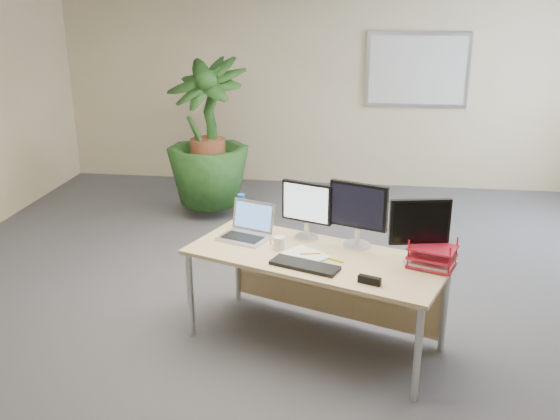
# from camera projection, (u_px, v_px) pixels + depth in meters

# --- Properties ---
(floor) EXTENTS (8.00, 8.00, 0.00)m
(floor) POSITION_uv_depth(u_px,v_px,m) (282.00, 328.00, 4.87)
(floor) COLOR #454449
(floor) RESTS_ON ground
(back_wall) EXTENTS (7.00, 0.04, 2.70)m
(back_wall) POSITION_uv_depth(u_px,v_px,m) (323.00, 84.00, 8.17)
(back_wall) COLOR #CBB690
(back_wall) RESTS_ON floor
(whiteboard) EXTENTS (1.30, 0.04, 0.95)m
(whiteboard) POSITION_uv_depth(u_px,v_px,m) (417.00, 70.00, 7.92)
(whiteboard) COLOR #B5B5BA
(whiteboard) RESTS_ON back_wall
(desk) EXTENTS (1.99, 1.36, 0.71)m
(desk) POSITION_uv_depth(u_px,v_px,m) (321.00, 269.00, 4.58)
(desk) COLOR tan
(desk) RESTS_ON floor
(floor_plant) EXTENTS (1.10, 1.10, 1.50)m
(floor_plant) POSITION_uv_depth(u_px,v_px,m) (208.00, 153.00, 7.11)
(floor_plant) COLOR #163C16
(floor_plant) RESTS_ON floor
(monitor_left) EXTENTS (0.39, 0.18, 0.44)m
(monitor_left) POSITION_uv_depth(u_px,v_px,m) (307.00, 207.00, 4.67)
(monitor_left) COLOR silver
(monitor_left) RESTS_ON desk
(monitor_right) EXTENTS (0.42, 0.20, 0.49)m
(monitor_right) POSITION_uv_depth(u_px,v_px,m) (358.00, 211.00, 4.51)
(monitor_right) COLOR silver
(monitor_right) RESTS_ON desk
(monitor_dark) EXTENTS (0.41, 0.19, 0.46)m
(monitor_dark) POSITION_uv_depth(u_px,v_px,m) (420.00, 227.00, 4.24)
(monitor_dark) COLOR silver
(monitor_dark) RESTS_ON desk
(laptop) EXTENTS (0.44, 0.42, 0.26)m
(laptop) POSITION_uv_depth(u_px,v_px,m) (247.00, 229.00, 4.77)
(laptop) COLOR silver
(laptop) RESTS_ON desk
(keyboard) EXTENTS (0.50, 0.31, 0.03)m
(keyboard) POSITION_uv_depth(u_px,v_px,m) (305.00, 265.00, 4.25)
(keyboard) COLOR black
(keyboard) RESTS_ON desk
(coffee_mug) EXTENTS (0.12, 0.09, 0.10)m
(coffee_mug) POSITION_uv_depth(u_px,v_px,m) (279.00, 243.00, 4.54)
(coffee_mug) COLOR white
(coffee_mug) RESTS_ON desk
(spiral_notebook) EXTENTS (0.37, 0.36, 0.01)m
(spiral_notebook) POSITION_uv_depth(u_px,v_px,m) (305.00, 255.00, 4.43)
(spiral_notebook) COLOR silver
(spiral_notebook) RESTS_ON desk
(orange_pen) EXTENTS (0.15, 0.04, 0.01)m
(orange_pen) POSITION_uv_depth(u_px,v_px,m) (310.00, 254.00, 4.43)
(orange_pen) COLOR orange
(orange_pen) RESTS_ON spiral_notebook
(yellow_highlighter) EXTENTS (0.11, 0.07, 0.02)m
(yellow_highlighter) POSITION_uv_depth(u_px,v_px,m) (336.00, 260.00, 4.35)
(yellow_highlighter) COLOR yellow
(yellow_highlighter) RESTS_ON desk
(water_bottle) EXTENTS (0.07, 0.07, 0.26)m
(water_bottle) POSITION_uv_depth(u_px,v_px,m) (242.00, 210.00, 4.99)
(water_bottle) COLOR silver
(water_bottle) RESTS_ON desk
(letter_tray) EXTENTS (0.37, 0.32, 0.14)m
(letter_tray) POSITION_uv_depth(u_px,v_px,m) (432.00, 258.00, 4.24)
(letter_tray) COLOR #A61427
(letter_tray) RESTS_ON desk
(stapler) EXTENTS (0.16, 0.09, 0.05)m
(stapler) POSITION_uv_depth(u_px,v_px,m) (370.00, 280.00, 4.00)
(stapler) COLOR black
(stapler) RESTS_ON desk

